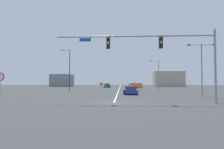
% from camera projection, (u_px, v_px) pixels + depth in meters
% --- Properties ---
extents(ground, '(215.44, 215.44, 0.00)m').
position_uv_depth(ground, '(114.00, 103.00, 18.16)').
color(ground, '#38383A').
extents(road_centre_stripe, '(0.16, 119.69, 0.01)m').
position_uv_depth(road_centre_stripe, '(120.00, 87.00, 77.88)').
color(road_centre_stripe, white).
rests_on(road_centre_stripe, ground).
extents(traffic_signal_assembly, '(14.94, 0.44, 6.84)m').
position_uv_depth(traffic_signal_assembly, '(159.00, 48.00, 18.13)').
color(traffic_signal_assembly, gray).
rests_on(traffic_signal_assembly, ground).
extents(stop_sign, '(0.76, 0.07, 2.78)m').
position_uv_depth(stop_sign, '(0.00, 82.00, 17.18)').
color(stop_sign, gray).
rests_on(stop_sign, ground).
extents(street_lamp_near_right, '(3.78, 0.24, 7.05)m').
position_uv_depth(street_lamp_near_right, '(202.00, 64.00, 25.81)').
color(street_lamp_near_right, gray).
rests_on(street_lamp_near_right, ground).
extents(street_lamp_near_left, '(2.20, 0.24, 7.51)m').
position_uv_depth(street_lamp_near_left, '(158.00, 73.00, 49.67)').
color(street_lamp_near_left, gray).
rests_on(street_lamp_near_left, ground).
extents(street_lamp_mid_right, '(2.18, 0.24, 9.68)m').
position_uv_depth(street_lamp_mid_right, '(69.00, 68.00, 46.18)').
color(street_lamp_mid_right, black).
rests_on(street_lamp_mid_right, ground).
extents(construction_sign_median_near, '(1.20, 0.11, 1.96)m').
position_uv_depth(construction_sign_median_near, '(101.00, 84.00, 52.46)').
color(construction_sign_median_near, orange).
rests_on(construction_sign_median_near, ground).
extents(construction_sign_left_shoulder, '(1.18, 0.21, 1.85)m').
position_uv_depth(construction_sign_left_shoulder, '(134.00, 85.00, 50.59)').
color(construction_sign_left_shoulder, orange).
rests_on(construction_sign_left_shoulder, ground).
extents(construction_sign_right_shoulder, '(1.18, 0.15, 1.82)m').
position_uv_depth(construction_sign_right_shoulder, '(139.00, 86.00, 38.58)').
color(construction_sign_right_shoulder, orange).
rests_on(construction_sign_right_shoulder, ground).
extents(car_blue_approaching, '(2.16, 4.26, 1.30)m').
position_uv_depth(car_blue_approaching, '(130.00, 90.00, 30.25)').
color(car_blue_approaching, '#1E389E').
rests_on(car_blue_approaching, ground).
extents(car_red_passing, '(2.20, 4.04, 1.31)m').
position_uv_depth(car_red_passing, '(134.00, 86.00, 60.59)').
color(car_red_passing, red).
rests_on(car_red_passing, ground).
extents(car_yellow_distant, '(2.11, 4.46, 1.40)m').
position_uv_depth(car_yellow_distant, '(139.00, 86.00, 66.95)').
color(car_yellow_distant, gold).
rests_on(car_yellow_distant, ground).
extents(car_green_far, '(2.07, 4.39, 1.40)m').
position_uv_depth(car_green_far, '(107.00, 86.00, 66.20)').
color(car_green_far, '#196B38').
rests_on(car_green_far, ground).
extents(car_silver_near, '(2.25, 4.25, 1.40)m').
position_uv_depth(car_silver_near, '(131.00, 85.00, 76.22)').
color(car_silver_near, '#B7BABF').
rests_on(car_silver_near, ground).
extents(roadside_building_east, '(11.35, 6.60, 6.09)m').
position_uv_depth(roadside_building_east, '(169.00, 79.00, 77.08)').
color(roadside_building_east, '#B2A893').
rests_on(roadside_building_east, ground).
extents(roadside_building_west, '(7.97, 8.84, 5.08)m').
position_uv_depth(roadside_building_west, '(62.00, 80.00, 81.59)').
color(roadside_building_west, gray).
rests_on(roadside_building_west, ground).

